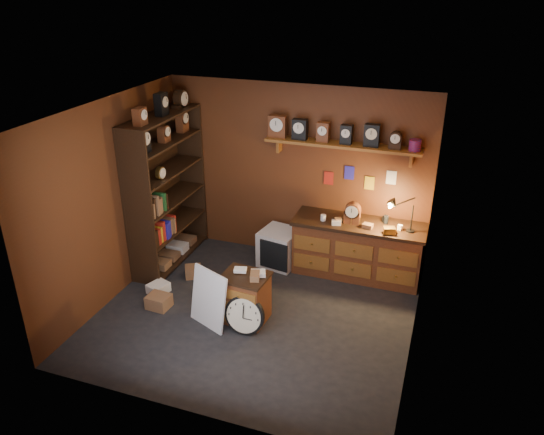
{
  "coord_description": "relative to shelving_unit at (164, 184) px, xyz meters",
  "views": [
    {
      "loc": [
        2.13,
        -5.39,
        4.12
      ],
      "look_at": [
        0.12,
        0.35,
        1.28
      ],
      "focal_mm": 35.0,
      "sensor_mm": 36.0,
      "label": 1
    }
  ],
  "objects": [
    {
      "name": "white_panel",
      "position": [
        1.31,
        -1.34,
        -1.25
      ],
      "size": [
        0.6,
        0.38,
        0.77
      ],
      "primitive_type": "cube",
      "rotation": [
        -0.17,
        0.0,
        -0.41
      ],
      "color": "silver",
      "rests_on": "ground"
    },
    {
      "name": "room_shell",
      "position": [
        1.84,
        -0.87,
        0.47
      ],
      "size": [
        4.02,
        3.62,
        2.71
      ],
      "color": "#582C14",
      "rests_on": "ground"
    },
    {
      "name": "shelving_unit",
      "position": [
        0.0,
        0.0,
        0.0
      ],
      "size": [
        0.47,
        1.6,
        2.58
      ],
      "color": "black",
      "rests_on": "ground"
    },
    {
      "name": "mini_fridge",
      "position": [
        1.66,
        0.41,
        -0.97
      ],
      "size": [
        0.62,
        0.64,
        0.56
      ],
      "rotation": [
        0.0,
        0.0,
        -0.17
      ],
      "color": "silver",
      "rests_on": "ground"
    },
    {
      "name": "floor_box_a",
      "position": [
        0.51,
        -1.24,
        -1.16
      ],
      "size": [
        0.31,
        0.27,
        0.18
      ],
      "primitive_type": "cube",
      "rotation": [
        0.0,
        0.0,
        -0.06
      ],
      "color": "brown",
      "rests_on": "ground"
    },
    {
      "name": "floor_box_b",
      "position": [
        0.31,
        -0.91,
        -1.18
      ],
      "size": [
        0.31,
        0.33,
        0.14
      ],
      "primitive_type": "cube",
      "rotation": [
        0.0,
        0.0,
        -0.34
      ],
      "color": "white",
      "rests_on": "ground"
    },
    {
      "name": "floor",
      "position": [
        1.79,
        -0.98,
        -1.25
      ],
      "size": [
        4.0,
        4.0,
        0.0
      ],
      "primitive_type": "plane",
      "color": "black",
      "rests_on": "ground"
    },
    {
      "name": "low_cabinet",
      "position": [
        1.71,
        -1.1,
        -0.89
      ],
      "size": [
        0.61,
        0.53,
        0.75
      ],
      "rotation": [
        0.0,
        0.0,
        -0.07
      ],
      "color": "brown",
      "rests_on": "ground"
    },
    {
      "name": "workbench",
      "position": [
        2.84,
        0.49,
        -0.78
      ],
      "size": [
        1.89,
        0.66,
        1.36
      ],
      "color": "brown",
      "rests_on": "ground"
    },
    {
      "name": "big_round_clock",
      "position": [
        1.8,
        -1.36,
        -1.0
      ],
      "size": [
        0.51,
        0.17,
        0.51
      ],
      "color": "black",
      "rests_on": "ground"
    },
    {
      "name": "floor_box_c",
      "position": [
        0.58,
        -0.37,
        -1.17
      ],
      "size": [
        0.3,
        0.28,
        0.17
      ],
      "primitive_type": "cube",
      "rotation": [
        0.0,
        0.0,
        0.5
      ],
      "color": "brown",
      "rests_on": "ground"
    }
  ]
}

